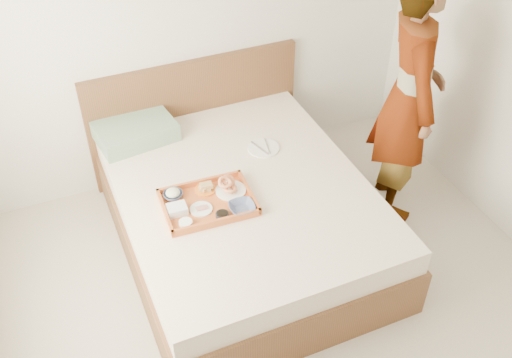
{
  "coord_description": "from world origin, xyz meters",
  "views": [
    {
      "loc": [
        -1.1,
        -1.72,
        3.03
      ],
      "look_at": [
        0.03,
        0.9,
        0.65
      ],
      "focal_mm": 41.59,
      "sensor_mm": 36.0,
      "label": 1
    }
  ],
  "objects": [
    {
      "name": "meat_plate",
      "position": [
        -0.34,
        0.88,
        0.55
      ],
      "size": [
        0.15,
        0.15,
        0.01
      ],
      "primitive_type": "cylinder",
      "rotation": [
        0.0,
        0.0,
        -0.06
      ],
      "color": "white",
      "rests_on": "tray"
    },
    {
      "name": "cheese_round",
      "position": [
        -0.47,
        0.79,
        0.56
      ],
      "size": [
        0.09,
        0.09,
        0.03
      ],
      "primitive_type": "cylinder",
      "rotation": [
        0.0,
        0.0,
        -0.06
      ],
      "color": "white",
      "rests_on": "tray"
    },
    {
      "name": "bed",
      "position": [
        -0.02,
        1.0,
        0.27
      ],
      "size": [
        1.65,
        2.0,
        0.53
      ],
      "primitive_type": "cube",
      "color": "brown",
      "rests_on": "ground"
    },
    {
      "name": "navy_bowl_big",
      "position": [
        -0.11,
        0.78,
        0.57
      ],
      "size": [
        0.17,
        0.17,
        0.04
      ],
      "primitive_type": "imported",
      "rotation": [
        0.0,
        0.0,
        -0.06
      ],
      "color": "#132145",
      "rests_on": "tray"
    },
    {
      "name": "sauce_dish",
      "position": [
        -0.25,
        0.76,
        0.56
      ],
      "size": [
        0.09,
        0.09,
        0.03
      ],
      "primitive_type": "cylinder",
      "rotation": [
        0.0,
        0.0,
        -0.06
      ],
      "color": "black",
      "rests_on": "tray"
    },
    {
      "name": "dinner_plate",
      "position": [
        0.27,
        1.32,
        0.54
      ],
      "size": [
        0.23,
        0.23,
        0.01
      ],
      "primitive_type": "cylinder",
      "rotation": [
        0.0,
        0.0,
        -0.04
      ],
      "color": "white",
      "rests_on": "bed"
    },
    {
      "name": "bread_plate",
      "position": [
        -0.26,
        1.04,
        0.55
      ],
      "size": [
        0.15,
        0.15,
        0.01
      ],
      "primitive_type": "cylinder",
      "rotation": [
        0.0,
        0.0,
        -0.06
      ],
      "color": "orange",
      "rests_on": "tray"
    },
    {
      "name": "headboard",
      "position": [
        -0.02,
        1.97,
        0.47
      ],
      "size": [
        1.65,
        0.06,
        0.95
      ],
      "primitive_type": "cube",
      "color": "brown",
      "rests_on": "ground"
    },
    {
      "name": "tray",
      "position": [
        -0.29,
        0.92,
        0.56
      ],
      "size": [
        0.59,
        0.44,
        0.05
      ],
      "primitive_type": "cube",
      "rotation": [
        0.0,
        0.0,
        -0.06
      ],
      "color": "#D16728",
      "rests_on": "bed"
    },
    {
      "name": "plastic_tub",
      "position": [
        -0.49,
        0.91,
        0.57
      ],
      "size": [
        0.12,
        0.1,
        0.05
      ],
      "primitive_type": "cube",
      "rotation": [
        0.0,
        0.0,
        -0.06
      ],
      "color": "silver",
      "rests_on": "tray"
    },
    {
      "name": "ground",
      "position": [
        0.0,
        0.0,
        0.0
      ],
      "size": [
        3.5,
        4.0,
        0.01
      ],
      "primitive_type": "cube",
      "color": "#BEB3A1",
      "rests_on": "ground"
    },
    {
      "name": "prawn_plate",
      "position": [
        -0.11,
        0.97,
        0.55
      ],
      "size": [
        0.21,
        0.21,
        0.01
      ],
      "primitive_type": "cylinder",
      "rotation": [
        0.0,
        0.0,
        -0.06
      ],
      "color": "white",
      "rests_on": "tray"
    },
    {
      "name": "salad_bowl",
      "position": [
        -0.47,
        1.05,
        0.56
      ],
      "size": [
        0.13,
        0.13,
        0.04
      ],
      "primitive_type": "imported",
      "rotation": [
        0.0,
        0.0,
        -0.06
      ],
      "color": "#132145",
      "rests_on": "tray"
    },
    {
      "name": "person",
      "position": [
        1.17,
        0.97,
        0.92
      ],
      "size": [
        0.65,
        0.79,
        1.85
      ],
      "primitive_type": "imported",
      "rotation": [
        0.0,
        0.0,
        1.21
      ],
      "color": "silver",
      "rests_on": "ground"
    },
    {
      "name": "wall_back",
      "position": [
        0.0,
        2.0,
        1.3
      ],
      "size": [
        3.5,
        0.01,
        2.6
      ],
      "primitive_type": "cube",
      "color": "silver",
      "rests_on": "ground"
    },
    {
      "name": "pillow",
      "position": [
        -0.52,
        1.79,
        0.59
      ],
      "size": [
        0.58,
        0.43,
        0.13
      ],
      "primitive_type": "cube",
      "rotation": [
        0.0,
        0.0,
        0.13
      ],
      "color": "gray",
      "rests_on": "bed"
    }
  ]
}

